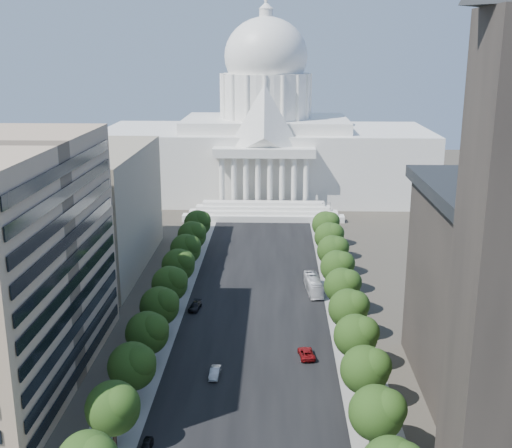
# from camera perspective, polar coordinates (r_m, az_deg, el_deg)

# --- Properties ---
(road_asphalt) EXTENTS (30.00, 260.00, 0.01)m
(road_asphalt) POSITION_cam_1_polar(r_m,az_deg,el_deg) (153.20, 0.18, -5.20)
(road_asphalt) COLOR black
(road_asphalt) RESTS_ON ground
(sidewalk_left) EXTENTS (8.00, 260.00, 0.02)m
(sidewalk_left) POSITION_cam_1_polar(r_m,az_deg,el_deg) (154.89, -6.89, -5.08)
(sidewalk_left) COLOR gray
(sidewalk_left) RESTS_ON ground
(sidewalk_right) EXTENTS (8.00, 260.00, 0.02)m
(sidewalk_right) POSITION_cam_1_polar(r_m,az_deg,el_deg) (153.86, 7.30, -5.24)
(sidewalk_right) COLOR gray
(sidewalk_right) RESTS_ON ground
(capitol) EXTENTS (120.00, 56.00, 73.00)m
(capitol) POSITION_cam_1_polar(r_m,az_deg,el_deg) (240.69, 0.86, 7.29)
(capitol) COLOR white
(capitol) RESTS_ON ground
(office_block_left_far) EXTENTS (38.00, 52.00, 30.00)m
(office_block_left_far) POSITION_cam_1_polar(r_m,az_deg,el_deg) (166.61, -16.45, 1.25)
(office_block_left_far) COLOR gray
(office_block_left_far) RESTS_ON ground
(tree_l_b) EXTENTS (7.79, 7.60, 9.97)m
(tree_l_b) POSITION_cam_1_polar(r_m,az_deg,el_deg) (93.16, -12.45, -15.59)
(tree_l_b) COLOR #33261C
(tree_l_b) RESTS_ON ground
(tree_l_c) EXTENTS (7.79, 7.60, 9.97)m
(tree_l_c) POSITION_cam_1_polar(r_m,az_deg,el_deg) (103.32, -10.82, -12.22)
(tree_l_c) COLOR #33261C
(tree_l_c) RESTS_ON ground
(tree_l_d) EXTENTS (7.79, 7.60, 9.97)m
(tree_l_d) POSITION_cam_1_polar(r_m,az_deg,el_deg) (113.84, -9.51, -9.45)
(tree_l_d) COLOR #33261C
(tree_l_d) RESTS_ON ground
(tree_l_e) EXTENTS (7.79, 7.60, 9.97)m
(tree_l_e) POSITION_cam_1_polar(r_m,az_deg,el_deg) (124.63, -8.45, -7.15)
(tree_l_e) COLOR #33261C
(tree_l_e) RESTS_ON ground
(tree_l_f) EXTENTS (7.79, 7.60, 9.97)m
(tree_l_f) POSITION_cam_1_polar(r_m,az_deg,el_deg) (135.62, -7.56, -5.22)
(tree_l_f) COLOR #33261C
(tree_l_f) RESTS_ON ground
(tree_l_g) EXTENTS (7.79, 7.60, 9.97)m
(tree_l_g) POSITION_cam_1_polar(r_m,az_deg,el_deg) (146.77, -6.82, -3.58)
(tree_l_g) COLOR #33261C
(tree_l_g) RESTS_ON ground
(tree_l_h) EXTENTS (7.79, 7.60, 9.97)m
(tree_l_h) POSITION_cam_1_polar(r_m,az_deg,el_deg) (158.04, -6.18, -2.17)
(tree_l_h) COLOR #33261C
(tree_l_h) RESTS_ON ground
(tree_l_i) EXTENTS (7.79, 7.60, 9.97)m
(tree_l_i) POSITION_cam_1_polar(r_m,az_deg,el_deg) (169.42, -5.62, -0.95)
(tree_l_i) COLOR #33261C
(tree_l_i) RESTS_ON ground
(tree_l_j) EXTENTS (7.79, 7.60, 9.97)m
(tree_l_j) POSITION_cam_1_polar(r_m,az_deg,el_deg) (180.87, -5.14, 0.12)
(tree_l_j) COLOR #33261C
(tree_l_j) RESTS_ON ground
(tree_r_b) EXTENTS (7.79, 7.60, 9.97)m
(tree_r_b) POSITION_cam_1_polar(r_m,az_deg,el_deg) (91.65, 10.89, -16.06)
(tree_r_b) COLOR #33261C
(tree_r_b) RESTS_ON ground
(tree_r_c) EXTENTS (7.79, 7.60, 9.97)m
(tree_r_c) POSITION_cam_1_polar(r_m,az_deg,el_deg) (101.96, 9.85, -12.56)
(tree_r_c) COLOR #33261C
(tree_r_c) RESTS_ON ground
(tree_r_d) EXTENTS (7.79, 7.60, 9.97)m
(tree_r_d) POSITION_cam_1_polar(r_m,az_deg,el_deg) (112.61, 9.03, -9.71)
(tree_r_d) COLOR #33261C
(tree_r_d) RESTS_ON ground
(tree_r_e) EXTENTS (7.79, 7.60, 9.97)m
(tree_r_e) POSITION_cam_1_polar(r_m,az_deg,el_deg) (123.50, 8.36, -7.36)
(tree_r_e) COLOR #33261C
(tree_r_e) RESTS_ON ground
(tree_r_f) EXTENTS (7.79, 7.60, 9.97)m
(tree_r_f) POSITION_cam_1_polar(r_m,az_deg,el_deg) (134.59, 7.81, -5.39)
(tree_r_f) COLOR #33261C
(tree_r_f) RESTS_ON ground
(tree_r_g) EXTENTS (7.79, 7.60, 9.97)m
(tree_r_g) POSITION_cam_1_polar(r_m,az_deg,el_deg) (145.82, 7.34, -3.72)
(tree_r_g) COLOR #33261C
(tree_r_g) RESTS_ON ground
(tree_r_h) EXTENTS (7.79, 7.60, 9.97)m
(tree_r_h) POSITION_cam_1_polar(r_m,az_deg,el_deg) (157.16, 6.95, -2.29)
(tree_r_h) COLOR #33261C
(tree_r_h) RESTS_ON ground
(tree_r_i) EXTENTS (7.79, 7.60, 9.97)m
(tree_r_i) POSITION_cam_1_polar(r_m,az_deg,el_deg) (168.59, 6.60, -1.06)
(tree_r_i) COLOR #33261C
(tree_r_i) RESTS_ON ground
(tree_r_j) EXTENTS (7.79, 7.60, 9.97)m
(tree_r_j) POSITION_cam_1_polar(r_m,az_deg,el_deg) (180.10, 6.30, 0.02)
(tree_r_j) COLOR #33261C
(tree_r_j) RESTS_ON ground
(streetlight_b) EXTENTS (2.61, 0.44, 9.00)m
(streetlight_b) POSITION_cam_1_polar(r_m,az_deg,el_deg) (101.78, 10.79, -13.07)
(streetlight_b) COLOR gray
(streetlight_b) RESTS_ON ground
(streetlight_c) EXTENTS (2.61, 0.44, 9.00)m
(streetlight_c) POSITION_cam_1_polar(r_m,az_deg,el_deg) (124.11, 9.07, -7.59)
(streetlight_c) COLOR gray
(streetlight_c) RESTS_ON ground
(streetlight_d) EXTENTS (2.61, 0.44, 9.00)m
(streetlight_d) POSITION_cam_1_polar(r_m,az_deg,el_deg) (147.30, 7.90, -3.80)
(streetlight_d) COLOR gray
(streetlight_d) RESTS_ON ground
(streetlight_e) EXTENTS (2.61, 0.44, 9.00)m
(streetlight_e) POSITION_cam_1_polar(r_m,az_deg,el_deg) (171.00, 7.06, -1.06)
(streetlight_e) COLOR gray
(streetlight_e) RESTS_ON ground
(streetlight_f) EXTENTS (2.61, 0.44, 9.00)m
(streetlight_f) POSITION_cam_1_polar(r_m,az_deg,el_deg) (195.03, 6.43, 1.02)
(streetlight_f) COLOR gray
(streetlight_f) RESTS_ON ground
(car_dark_a) EXTENTS (1.56, 3.75, 1.27)m
(car_dark_a) POSITION_cam_1_polar(r_m,az_deg,el_deg) (95.19, -9.71, -18.85)
(car_dark_a) COLOR black
(car_dark_a) RESTS_ON ground
(car_silver) EXTENTS (1.86, 4.67, 1.51)m
(car_silver) POSITION_cam_1_polar(r_m,az_deg,el_deg) (111.62, -3.68, -13.05)
(car_silver) COLOR #AAACB1
(car_silver) RESTS_ON ground
(car_red) EXTENTS (3.31, 5.87, 1.55)m
(car_red) POSITION_cam_1_polar(r_m,az_deg,el_deg) (118.07, 4.49, -11.38)
(car_red) COLOR maroon
(car_red) RESTS_ON ground
(car_dark_b) EXTENTS (2.72, 5.32, 1.48)m
(car_dark_b) POSITION_cam_1_polar(r_m,az_deg,el_deg) (138.14, -5.44, -7.31)
(car_dark_b) COLOR black
(car_dark_b) RESTS_ON ground
(city_bus) EXTENTS (3.99, 12.46, 3.41)m
(city_bus) POSITION_cam_1_polar(r_m,az_deg,el_deg) (147.45, 5.13, -5.40)
(city_bus) COLOR silver
(city_bus) RESTS_ON ground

